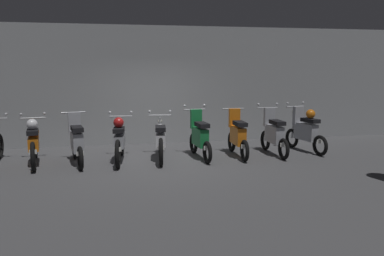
# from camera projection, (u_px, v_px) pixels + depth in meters

# --- Properties ---
(ground_plane) EXTENTS (80.00, 80.00, 0.00)m
(ground_plane) POSITION_uv_depth(u_px,v_px,m) (162.00, 161.00, 9.30)
(ground_plane) COLOR #4C4C4F
(back_wall) EXTENTS (16.00, 0.30, 3.39)m
(back_wall) POSITION_uv_depth(u_px,v_px,m) (151.00, 85.00, 11.37)
(back_wall) COLOR gray
(back_wall) RESTS_ON ground
(motorbike_slot_1) EXTENTS (0.58, 1.94, 1.15)m
(motorbike_slot_1) POSITION_uv_depth(u_px,v_px,m) (34.00, 142.00, 8.94)
(motorbike_slot_1) COLOR black
(motorbike_slot_1) RESTS_ON ground
(motorbike_slot_2) EXTENTS (0.58, 1.67, 1.18)m
(motorbike_slot_2) POSITION_uv_depth(u_px,v_px,m) (77.00, 142.00, 8.99)
(motorbike_slot_2) COLOR black
(motorbike_slot_2) RESTS_ON ground
(motorbike_slot_3) EXTENTS (0.59, 1.95, 1.15)m
(motorbike_slot_3) POSITION_uv_depth(u_px,v_px,m) (120.00, 140.00, 9.23)
(motorbike_slot_3) COLOR black
(motorbike_slot_3) RESTS_ON ground
(motorbike_slot_4) EXTENTS (0.59, 1.95, 1.15)m
(motorbike_slot_4) POSITION_uv_depth(u_px,v_px,m) (160.00, 139.00, 9.46)
(motorbike_slot_4) COLOR black
(motorbike_slot_4) RESTS_ON ground
(motorbike_slot_5) EXTENTS (0.59, 1.68, 1.29)m
(motorbike_slot_5) POSITION_uv_depth(u_px,v_px,m) (200.00, 137.00, 9.60)
(motorbike_slot_5) COLOR black
(motorbike_slot_5) RESTS_ON ground
(motorbike_slot_6) EXTENTS (0.56, 1.68, 1.18)m
(motorbike_slot_6) POSITION_uv_depth(u_px,v_px,m) (237.00, 136.00, 9.79)
(motorbike_slot_6) COLOR black
(motorbike_slot_6) RESTS_ON ground
(motorbike_slot_7) EXTENTS (0.59, 1.68, 1.29)m
(motorbike_slot_7) POSITION_uv_depth(u_px,v_px,m) (274.00, 134.00, 9.99)
(motorbike_slot_7) COLOR black
(motorbike_slot_7) RESTS_ON ground
(motorbike_slot_8) EXTENTS (0.59, 1.67, 1.29)m
(motorbike_slot_8) POSITION_uv_depth(u_px,v_px,m) (305.00, 130.00, 10.34)
(motorbike_slot_8) COLOR black
(motorbike_slot_8) RESTS_ON ground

